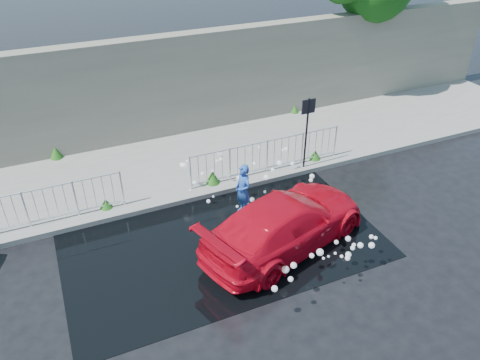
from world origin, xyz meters
name	(u,v)px	position (x,y,z in m)	size (l,w,h in m)	color
ground	(217,269)	(0.00, 0.00, 0.00)	(90.00, 90.00, 0.00)	black
pavement	(161,168)	(0.00, 5.00, 0.07)	(30.00, 4.00, 0.15)	slate
curb	(179,200)	(0.00, 3.00, 0.08)	(30.00, 0.25, 0.16)	slate
retaining_wall	(138,91)	(0.00, 7.20, 1.90)	(30.00, 0.60, 3.50)	#666256
puddle	(221,239)	(0.50, 1.00, 0.01)	(8.00, 5.00, 0.01)	black
sign_post	(307,122)	(4.20, 3.10, 1.72)	(0.45, 0.06, 2.50)	black
railing_left	(25,208)	(-4.00, 3.35, 0.74)	(5.05, 0.05, 1.10)	silver
railing_right	(267,155)	(3.00, 3.35, 0.74)	(5.05, 0.05, 1.10)	silver
weeds	(156,169)	(-0.23, 4.56, 0.33)	(12.17, 3.93, 0.41)	#1B4412
water_spray	(279,207)	(2.09, 0.84, 0.69)	(3.66, 5.55, 1.10)	white
red_car	(285,223)	(1.93, 0.17, 0.69)	(1.92, 4.73, 1.37)	red
person	(243,190)	(1.50, 1.80, 0.77)	(0.56, 0.37, 1.54)	#214CA8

